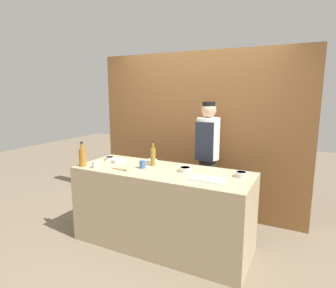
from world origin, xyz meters
TOP-DOWN VIEW (x-y plane):
  - ground_plane at (0.00, 0.00)m, footprint 14.00×14.00m
  - cabinet_wall at (0.00, 1.17)m, footprint 3.19×0.18m
  - counter at (0.00, 0.00)m, footprint 2.08×0.79m
  - sauce_bowl_purple at (0.88, 0.14)m, footprint 0.12×0.12m
  - sauce_bowl_red at (-0.85, 0.12)m, footprint 0.12×0.12m
  - sauce_bowl_brown at (-0.67, 0.08)m, footprint 0.17×0.17m
  - sauce_bowl_orange at (0.27, 0.05)m, footprint 0.14×0.14m
  - sauce_bowl_white at (-0.27, 0.25)m, footprint 0.13×0.13m
  - cutting_board at (0.60, -0.13)m, footprint 0.33×0.19m
  - bottle_amber at (-0.94, -0.28)m, footprint 0.08×0.08m
  - bottle_vinegar at (-0.19, 0.13)m, footprint 0.06×0.06m
  - cup_cream at (-0.75, -0.27)m, footprint 0.08×0.08m
  - cup_blue at (-0.24, -0.04)m, footprint 0.07×0.07m
  - wooden_spoon at (-0.42, -0.22)m, footprint 0.22×0.04m
  - chef_center at (0.30, 0.75)m, footprint 0.31×0.31m

SIDE VIEW (x-z plane):
  - ground_plane at x=0.00m, z-range 0.00..0.00m
  - counter at x=0.00m, z-range 0.00..0.93m
  - chef_center at x=0.30m, z-range 0.09..1.79m
  - cutting_board at x=0.60m, z-range 0.93..0.95m
  - wooden_spoon at x=-0.42m, z-range 0.93..0.95m
  - sauce_bowl_red at x=-0.85m, z-range 0.94..0.98m
  - sauce_bowl_white at x=-0.27m, z-range 0.94..0.98m
  - sauce_bowl_brown at x=-0.67m, z-range 0.94..0.98m
  - sauce_bowl_orange at x=0.27m, z-range 0.94..0.99m
  - sauce_bowl_purple at x=0.88m, z-range 0.94..0.99m
  - cup_cream at x=-0.75m, z-range 0.93..1.01m
  - cup_blue at x=-0.24m, z-range 0.93..1.03m
  - bottle_amber at x=-0.94m, z-range 0.90..1.20m
  - bottle_vinegar at x=-0.19m, z-range 0.90..1.20m
  - cabinet_wall at x=0.00m, z-range 0.00..2.40m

